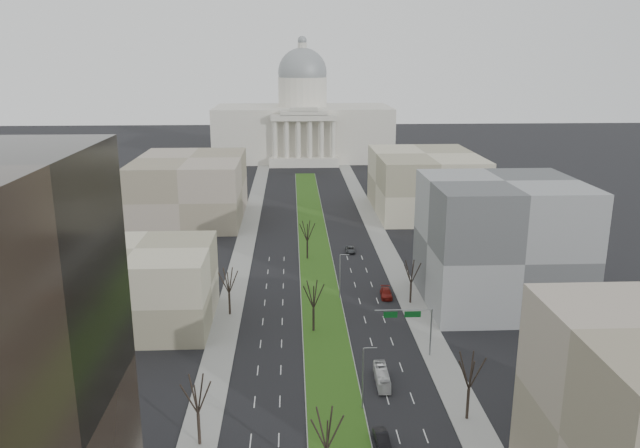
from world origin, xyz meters
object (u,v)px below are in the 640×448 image
object	(u,v)px
car_grey_far	(350,250)
box_van	(382,377)
car_red	(386,293)
car_black	(382,439)

from	to	relation	value
car_grey_far	box_van	bearing A→B (deg)	-89.79
car_red	box_van	distance (m)	34.02
car_black	car_red	world-z (taller)	car_red
car_black	box_van	bearing A→B (deg)	77.67
car_black	car_red	distance (m)	49.01
car_black	car_red	xyz separation A→B (m)	(7.78, 48.38, 0.03)
car_black	car_grey_far	bearing A→B (deg)	83.33
car_red	car_grey_far	bearing A→B (deg)	102.12
car_black	box_van	size ratio (longest dim) A/B	0.61
car_grey_far	box_van	world-z (taller)	box_van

